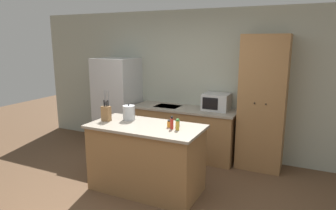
{
  "coord_description": "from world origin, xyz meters",
  "views": [
    {
      "loc": [
        1.75,
        -2.82,
        2.06
      ],
      "look_at": [
        -0.26,
        1.4,
        1.05
      ],
      "focal_mm": 32.0,
      "sensor_mm": 36.0,
      "label": 1
    }
  ],
  "objects_px": {
    "knife_block": "(106,113)",
    "fire_extinguisher": "(97,131)",
    "microwave": "(216,102)",
    "spice_bottle_tall_dark": "(177,125)",
    "refrigerator": "(117,102)",
    "pantry_cabinet": "(263,103)",
    "spice_bottle_short_red": "(178,123)",
    "kettle": "(129,113)",
    "spice_bottle_amber_oil": "(169,124)",
    "spice_bottle_green_herb": "(172,123)"
  },
  "relations": [
    {
      "from": "knife_block",
      "to": "fire_extinguisher",
      "type": "distance_m",
      "value": 2.21
    },
    {
      "from": "microwave",
      "to": "fire_extinguisher",
      "type": "bearing_deg",
      "value": -178.08
    },
    {
      "from": "microwave",
      "to": "spice_bottle_tall_dark",
      "type": "height_order",
      "value": "microwave"
    },
    {
      "from": "knife_block",
      "to": "refrigerator",
      "type": "bearing_deg",
      "value": 119.46
    },
    {
      "from": "pantry_cabinet",
      "to": "spice_bottle_short_red",
      "type": "relative_size",
      "value": 20.51
    },
    {
      "from": "spice_bottle_short_red",
      "to": "refrigerator",
      "type": "bearing_deg",
      "value": 145.59
    },
    {
      "from": "kettle",
      "to": "microwave",
      "type": "bearing_deg",
      "value": 57.21
    },
    {
      "from": "knife_block",
      "to": "spice_bottle_tall_dark",
      "type": "bearing_deg",
      "value": 1.27
    },
    {
      "from": "spice_bottle_amber_oil",
      "to": "kettle",
      "type": "bearing_deg",
      "value": 172.89
    },
    {
      "from": "spice_bottle_short_red",
      "to": "spice_bottle_amber_oil",
      "type": "relative_size",
      "value": 1.1
    },
    {
      "from": "spice_bottle_tall_dark",
      "to": "spice_bottle_amber_oil",
      "type": "height_order",
      "value": "spice_bottle_tall_dark"
    },
    {
      "from": "fire_extinguisher",
      "to": "kettle",
      "type": "bearing_deg",
      "value": -37.95
    },
    {
      "from": "microwave",
      "to": "spice_bottle_amber_oil",
      "type": "relative_size",
      "value": 4.63
    },
    {
      "from": "spice_bottle_green_herb",
      "to": "kettle",
      "type": "distance_m",
      "value": 0.76
    },
    {
      "from": "spice_bottle_green_herb",
      "to": "fire_extinguisher",
      "type": "bearing_deg",
      "value": 149.15
    },
    {
      "from": "fire_extinguisher",
      "to": "spice_bottle_amber_oil",
      "type": "bearing_deg",
      "value": -30.5
    },
    {
      "from": "spice_bottle_short_red",
      "to": "spice_bottle_amber_oil",
      "type": "xyz_separation_m",
      "value": [
        -0.09,
        -0.07,
        -0.0
      ]
    },
    {
      "from": "spice_bottle_green_herb",
      "to": "knife_block",
      "type": "bearing_deg",
      "value": -177.76
    },
    {
      "from": "spice_bottle_tall_dark",
      "to": "spice_bottle_green_herb",
      "type": "height_order",
      "value": "spice_bottle_green_herb"
    },
    {
      "from": "spice_bottle_short_red",
      "to": "kettle",
      "type": "bearing_deg",
      "value": 178.99
    },
    {
      "from": "refrigerator",
      "to": "pantry_cabinet",
      "type": "xyz_separation_m",
      "value": [
        2.73,
        0.09,
        0.21
      ]
    },
    {
      "from": "spice_bottle_tall_dark",
      "to": "fire_extinguisher",
      "type": "relative_size",
      "value": 0.35
    },
    {
      "from": "knife_block",
      "to": "spice_bottle_green_herb",
      "type": "height_order",
      "value": "knife_block"
    },
    {
      "from": "spice_bottle_tall_dark",
      "to": "kettle",
      "type": "xyz_separation_m",
      "value": [
        -0.83,
        0.16,
        0.04
      ]
    },
    {
      "from": "spice_bottle_tall_dark",
      "to": "microwave",
      "type": "bearing_deg",
      "value": 87.8
    },
    {
      "from": "spice_bottle_green_herb",
      "to": "spice_bottle_short_red",
      "type": "bearing_deg",
      "value": 78.53
    },
    {
      "from": "spice_bottle_green_herb",
      "to": "pantry_cabinet",
      "type": "bearing_deg",
      "value": 58.33
    },
    {
      "from": "pantry_cabinet",
      "to": "spice_bottle_green_herb",
      "type": "bearing_deg",
      "value": -121.67
    },
    {
      "from": "refrigerator",
      "to": "spice_bottle_amber_oil",
      "type": "bearing_deg",
      "value": -37.25
    },
    {
      "from": "knife_block",
      "to": "spice_bottle_amber_oil",
      "type": "height_order",
      "value": "knife_block"
    },
    {
      "from": "spice_bottle_green_herb",
      "to": "spice_bottle_tall_dark",
      "type": "bearing_deg",
      "value": -10.11
    },
    {
      "from": "spice_bottle_short_red",
      "to": "fire_extinguisher",
      "type": "relative_size",
      "value": 0.26
    },
    {
      "from": "pantry_cabinet",
      "to": "spice_bottle_tall_dark",
      "type": "bearing_deg",
      "value": -118.96
    },
    {
      "from": "pantry_cabinet",
      "to": "spice_bottle_tall_dark",
      "type": "xyz_separation_m",
      "value": [
        -0.83,
        -1.5,
        -0.07
      ]
    },
    {
      "from": "spice_bottle_tall_dark",
      "to": "fire_extinguisher",
      "type": "bearing_deg",
      "value": 149.77
    },
    {
      "from": "spice_bottle_tall_dark",
      "to": "spice_bottle_short_red",
      "type": "relative_size",
      "value": 1.36
    },
    {
      "from": "knife_block",
      "to": "spice_bottle_short_red",
      "type": "bearing_deg",
      "value": 9.19
    },
    {
      "from": "spice_bottle_tall_dark",
      "to": "knife_block",
      "type": "bearing_deg",
      "value": -178.73
    },
    {
      "from": "spice_bottle_short_red",
      "to": "spice_bottle_green_herb",
      "type": "bearing_deg",
      "value": -101.47
    },
    {
      "from": "refrigerator",
      "to": "spice_bottle_short_red",
      "type": "height_order",
      "value": "refrigerator"
    },
    {
      "from": "refrigerator",
      "to": "spice_bottle_amber_oil",
      "type": "distance_m",
      "value": 2.21
    },
    {
      "from": "spice_bottle_green_herb",
      "to": "microwave",
      "type": "bearing_deg",
      "value": 84.57
    },
    {
      "from": "microwave",
      "to": "spice_bottle_green_herb",
      "type": "distance_m",
      "value": 1.53
    },
    {
      "from": "microwave",
      "to": "spice_bottle_tall_dark",
      "type": "relative_size",
      "value": 3.1
    },
    {
      "from": "spice_bottle_amber_oil",
      "to": "pantry_cabinet",
      "type": "bearing_deg",
      "value": 55.57
    },
    {
      "from": "pantry_cabinet",
      "to": "kettle",
      "type": "bearing_deg",
      "value": -141.07
    },
    {
      "from": "spice_bottle_tall_dark",
      "to": "spice_bottle_short_red",
      "type": "bearing_deg",
      "value": 112.69
    },
    {
      "from": "spice_bottle_tall_dark",
      "to": "kettle",
      "type": "relative_size",
      "value": 0.61
    },
    {
      "from": "kettle",
      "to": "fire_extinguisher",
      "type": "height_order",
      "value": "kettle"
    },
    {
      "from": "fire_extinguisher",
      "to": "microwave",
      "type": "bearing_deg",
      "value": 1.92
    }
  ]
}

